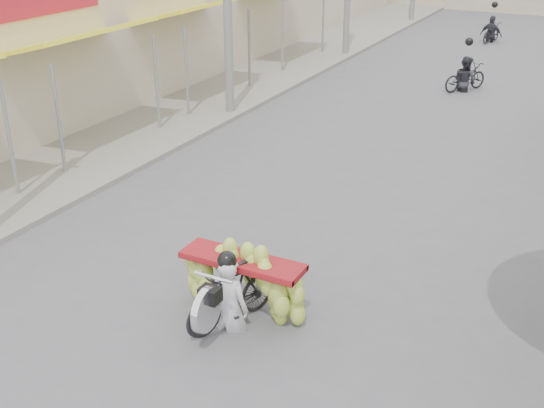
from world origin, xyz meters
The scene contains 4 objects.
sidewalk_left centered at (-7.00, 15.00, 0.06)m, with size 4.00×60.00×0.12m, color gray.
banana_motorbike centered at (-0.03, 3.00, 0.69)m, with size 2.20×1.83×2.07m.
bg_motorbike_a centered at (0.00, 17.80, 0.75)m, with size 1.35×1.66×1.95m.
bg_motorbike_c centered at (-0.82, 26.44, 0.83)m, with size 1.06×1.53×1.95m.
Camera 1 is at (4.37, -4.38, 5.77)m, focal length 45.00 mm.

